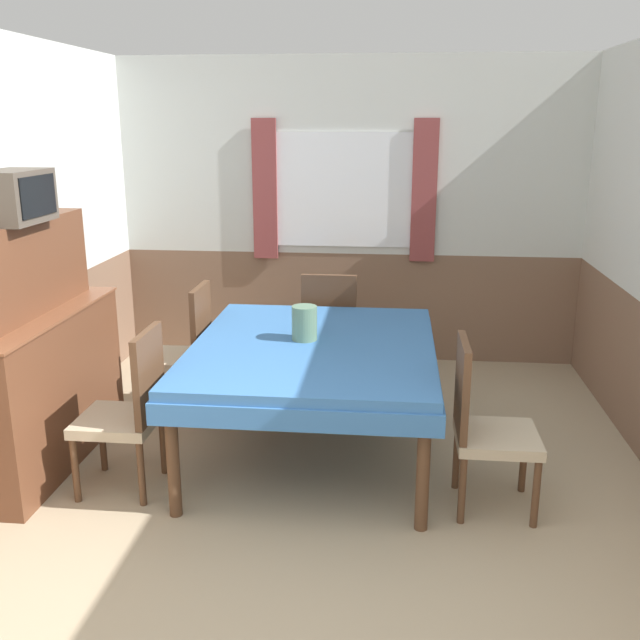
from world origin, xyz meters
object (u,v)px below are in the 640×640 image
at_px(dining_table, 313,358).
at_px(vase, 304,323).
at_px(chair_head_window, 330,329).
at_px(chair_right_near, 484,423).
at_px(tv, 14,197).
at_px(chair_left_far, 185,348).
at_px(sideboard, 36,362).
at_px(chair_left_near, 130,408).

bearing_deg(dining_table, vase, 133.01).
xyz_separation_m(dining_table, chair_head_window, (0.00, 1.15, -0.15)).
distance_m(chair_right_near, tv, 2.90).
height_order(chair_left_far, vase, vase).
distance_m(dining_table, chair_right_near, 1.14).
bearing_deg(dining_table, chair_head_window, 90.00).
xyz_separation_m(dining_table, chair_left_far, (-0.99, 0.55, -0.15)).
bearing_deg(vase, chair_head_window, 86.63).
bearing_deg(chair_head_window, vase, -93.37).
height_order(dining_table, vase, vase).
bearing_deg(chair_right_near, vase, -120.56).
bearing_deg(chair_right_near, dining_table, -119.22).
xyz_separation_m(dining_table, sideboard, (-1.67, -0.27, 0.01)).
bearing_deg(sideboard, tv, -76.29).
xyz_separation_m(dining_table, chair_left_near, (-0.99, -0.55, -0.15)).
height_order(chair_head_window, tv, tv).
relative_size(chair_head_window, chair_left_far, 1.00).
xyz_separation_m(chair_left_near, sideboard, (-0.68, 0.28, 0.15)).
bearing_deg(tv, chair_right_near, -4.79).
height_order(tv, vase, tv).
xyz_separation_m(dining_table, vase, (-0.06, 0.07, 0.21)).
bearing_deg(sideboard, chair_left_near, -22.38).
bearing_deg(chair_right_near, chair_head_window, -149.91).
bearing_deg(chair_left_near, vase, -56.10).
bearing_deg(vase, sideboard, -168.03).
bearing_deg(dining_table, chair_right_near, -29.22).
bearing_deg(chair_head_window, chair_left_near, -120.09).
relative_size(chair_left_near, sideboard, 0.63).
distance_m(dining_table, vase, 0.23).
distance_m(sideboard, vase, 1.65).
distance_m(chair_head_window, chair_right_near, 1.97).
height_order(dining_table, chair_left_far, chair_left_far).
relative_size(chair_left_far, tv, 2.00).
distance_m(dining_table, tv, 1.97).
relative_size(chair_head_window, chair_left_near, 1.00).
xyz_separation_m(chair_right_near, tv, (-2.64, 0.22, 1.16)).
xyz_separation_m(chair_head_window, sideboard, (-1.67, -1.42, 0.15)).
distance_m(chair_head_window, chair_left_far, 1.16).
relative_size(dining_table, chair_left_near, 1.92).
distance_m(chair_left_near, tv, 1.36).
xyz_separation_m(chair_right_near, sideboard, (-2.66, 0.28, 0.15)).
relative_size(sideboard, tv, 3.16).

